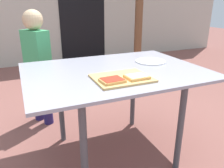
# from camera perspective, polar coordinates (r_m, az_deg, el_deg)

# --- Properties ---
(ground_plane) EXTENTS (16.00, 16.00, 0.00)m
(ground_plane) POSITION_cam_1_polar(r_m,az_deg,el_deg) (1.89, 0.61, -16.88)
(ground_plane) COLOR brown
(house_door) EXTENTS (0.90, 0.02, 2.00)m
(house_door) POSITION_cam_1_polar(r_m,az_deg,el_deg) (4.59, -7.58, 18.36)
(house_door) COLOR black
(house_door) RESTS_ON ground
(dining_table) EXTENTS (1.23, 0.90, 0.69)m
(dining_table) POSITION_cam_1_polar(r_m,az_deg,el_deg) (1.59, 0.69, 1.04)
(dining_table) COLOR #9C9CAA
(dining_table) RESTS_ON ground
(cutting_board) EXTENTS (0.34, 0.28, 0.01)m
(cutting_board) POSITION_cam_1_polar(r_m,az_deg,el_deg) (1.38, 2.51, 1.51)
(cutting_board) COLOR tan
(cutting_board) RESTS_ON dining_table
(pizza_slice_near_left) EXTENTS (0.14, 0.12, 0.02)m
(pizza_slice_near_left) POSITION_cam_1_polar(r_m,az_deg,el_deg) (1.29, 0.04, 0.97)
(pizza_slice_near_left) COLOR #E7AA5A
(pizza_slice_near_left) RESTS_ON cutting_board
(pizza_slice_near_right) EXTENTS (0.14, 0.11, 0.02)m
(pizza_slice_near_right) POSITION_cam_1_polar(r_m,az_deg,el_deg) (1.36, 6.31, 1.86)
(pizza_slice_near_right) COLOR #E7AA5A
(pizza_slice_near_right) RESTS_ON cutting_board
(plate_white_right) EXTENTS (0.24, 0.24, 0.01)m
(plate_white_right) POSITION_cam_1_polar(r_m,az_deg,el_deg) (1.80, 9.76, 5.69)
(plate_white_right) COLOR white
(plate_white_right) RESTS_ON dining_table
(child_left) EXTENTS (0.24, 0.28, 1.08)m
(child_left) POSITION_cam_1_polar(r_m,az_deg,el_deg) (2.19, -18.39, 5.60)
(child_left) COLOR navy
(child_left) RESTS_ON ground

